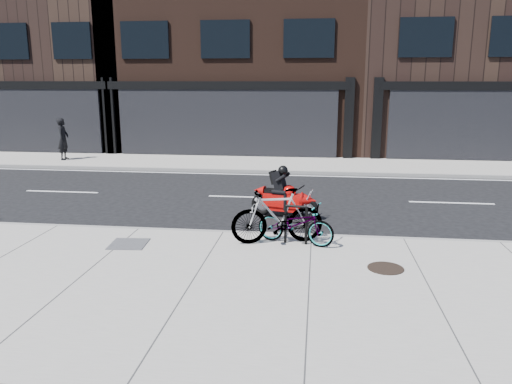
# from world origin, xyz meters

# --- Properties ---
(ground) EXTENTS (120.00, 120.00, 0.00)m
(ground) POSITION_xyz_m (0.00, 0.00, 0.00)
(ground) COLOR black
(ground) RESTS_ON ground
(sidewalk_near) EXTENTS (60.00, 6.00, 0.13)m
(sidewalk_near) POSITION_xyz_m (0.00, -5.00, 0.07)
(sidewalk_near) COLOR gray
(sidewalk_near) RESTS_ON ground
(sidewalk_far) EXTENTS (60.00, 3.50, 0.13)m
(sidewalk_far) POSITION_xyz_m (0.00, 7.75, 0.07)
(sidewalk_far) COLOR gray
(sidewalk_far) RESTS_ON ground
(building_midwest) EXTENTS (10.00, 10.00, 12.00)m
(building_midwest) POSITION_xyz_m (-12.00, 14.50, 6.00)
(building_midwest) COLOR black
(building_midwest) RESTS_ON ground
(building_center) EXTENTS (12.00, 10.00, 14.50)m
(building_center) POSITION_xyz_m (-2.00, 14.50, 7.25)
(building_center) COLOR black
(building_center) RESTS_ON ground
(building_mideast) EXTENTS (12.00, 10.00, 12.50)m
(building_mideast) POSITION_xyz_m (10.00, 14.50, 6.25)
(building_mideast) COLOR black
(building_mideast) RESTS_ON ground
(bike_rack) EXTENTS (0.50, 0.12, 0.84)m
(bike_rack) POSITION_xyz_m (1.67, -2.60, 0.62)
(bike_rack) COLOR black
(bike_rack) RESTS_ON sidewalk_near
(bicycle_front) EXTENTS (1.77, 1.04, 0.88)m
(bicycle_front) POSITION_xyz_m (1.67, -2.60, 0.57)
(bicycle_front) COLOR gray
(bicycle_front) RESTS_ON sidewalk_near
(bicycle_rear) EXTENTS (2.03, 1.04, 1.18)m
(bicycle_rear) POSITION_xyz_m (1.28, -2.60, 0.72)
(bicycle_rear) COLOR gray
(bicycle_rear) RESTS_ON sidewalk_near
(motorcycle) EXTENTS (1.81, 0.80, 1.37)m
(motorcycle) POSITION_xyz_m (1.34, -0.13, 0.56)
(motorcycle) COLOR black
(motorcycle) RESTS_ON ground
(pedestrian) EXTENTS (0.50, 0.69, 1.78)m
(pedestrian) POSITION_xyz_m (-8.74, 7.46, 1.02)
(pedestrian) COLOR black
(pedestrian) RESTS_ON sidewalk_far
(manhole_cover) EXTENTS (0.69, 0.69, 0.02)m
(manhole_cover) POSITION_xyz_m (3.38, -3.84, 0.14)
(manhole_cover) COLOR black
(manhole_cover) RESTS_ON sidewalk_near
(utility_grate) EXTENTS (0.81, 0.81, 0.02)m
(utility_grate) POSITION_xyz_m (-1.82, -3.09, 0.14)
(utility_grate) COLOR #4A4A4C
(utility_grate) RESTS_ON sidewalk_near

